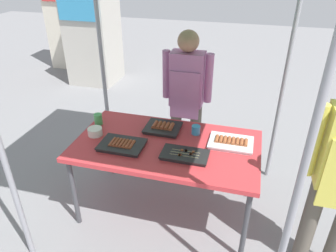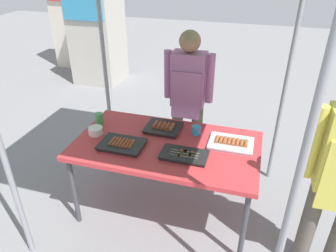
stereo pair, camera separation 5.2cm
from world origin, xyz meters
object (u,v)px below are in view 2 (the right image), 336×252
at_px(drink_cup_by_wok, 196,130).
at_px(tray_spring_rolls, 231,143).
at_px(tray_meat_skewers, 184,155).
at_px(condiment_bowl, 96,131).
at_px(neighbor_stall_left, 80,20).
at_px(drink_cup_near_edge, 99,118).
at_px(tray_grilled_sausages, 163,127).
at_px(stall_table, 166,149).
at_px(neighbor_stall_right, 97,35).
at_px(vendor_woman, 188,93).
at_px(tray_pork_links, 122,144).

bearing_deg(drink_cup_by_wok, tray_spring_rolls, -17.06).
height_order(tray_meat_skewers, condiment_bowl, condiment_bowl).
bearing_deg(neighbor_stall_left, condiment_bowl, -58.26).
height_order(tray_meat_skewers, tray_spring_rolls, tray_spring_rolls).
bearing_deg(drink_cup_near_edge, tray_spring_rolls, -1.50).
xyz_separation_m(tray_grilled_sausages, drink_cup_by_wok, (0.31, 0.00, 0.02)).
relative_size(stall_table, drink_cup_near_edge, 15.11).
bearing_deg(drink_cup_by_wok, tray_meat_skewers, -92.60).
height_order(stall_table, tray_grilled_sausages, tray_grilled_sausages).
relative_size(condiment_bowl, neighbor_stall_right, 0.08).
xyz_separation_m(tray_grilled_sausages, drink_cup_near_edge, (-0.63, -0.06, 0.03)).
height_order(tray_spring_rolls, vendor_woman, vendor_woman).
xyz_separation_m(tray_grilled_sausages, tray_pork_links, (-0.26, -0.38, -0.00)).
distance_m(tray_grilled_sausages, condiment_bowl, 0.62).
xyz_separation_m(condiment_bowl, drink_cup_by_wok, (0.88, 0.26, 0.01)).
relative_size(tray_grilled_sausages, tray_meat_skewers, 0.84).
bearing_deg(drink_cup_by_wok, vendor_woman, 111.50).
relative_size(tray_meat_skewers, vendor_woman, 0.25).
height_order(stall_table, tray_pork_links, tray_pork_links).
xyz_separation_m(stall_table, neighbor_stall_left, (-2.93, 3.63, 0.26)).
xyz_separation_m(tray_pork_links, neighbor_stall_right, (-1.85, 3.13, 0.09)).
height_order(drink_cup_near_edge, neighbor_stall_left, neighbor_stall_left).
distance_m(stall_table, neighbor_stall_right, 3.71).
bearing_deg(neighbor_stall_left, vendor_woman, -44.46).
bearing_deg(condiment_bowl, neighbor_stall_left, 121.74).
bearing_deg(tray_pork_links, drink_cup_near_edge, 139.91).
bearing_deg(drink_cup_by_wok, drink_cup_near_edge, -175.91).
distance_m(tray_grilled_sausages, tray_meat_skewers, 0.48).
bearing_deg(tray_pork_links, condiment_bowl, 158.99).
bearing_deg(stall_table, drink_cup_by_wok, 47.70).
bearing_deg(tray_grilled_sausages, drink_cup_near_edge, -174.31).
height_order(condiment_bowl, drink_cup_by_wok, drink_cup_by_wok).
relative_size(tray_pork_links, drink_cup_near_edge, 3.58).
relative_size(drink_cup_by_wok, neighbor_stall_left, 0.04).
height_order(tray_grilled_sausages, tray_meat_skewers, tray_grilled_sausages).
distance_m(condiment_bowl, neighbor_stall_right, 3.38).
xyz_separation_m(drink_cup_near_edge, vendor_woman, (0.74, 0.58, 0.12)).
height_order(stall_table, neighbor_stall_right, neighbor_stall_right).
distance_m(tray_meat_skewers, condiment_bowl, 0.87).
distance_m(tray_meat_skewers, vendor_woman, 0.93).
bearing_deg(neighbor_stall_left, stall_table, -51.13).
xyz_separation_m(vendor_woman, neighbor_stall_left, (-2.94, 2.89, 0.04)).
xyz_separation_m(tray_meat_skewers, neighbor_stall_right, (-2.40, 3.13, 0.09)).
bearing_deg(tray_grilled_sausages, neighbor_stall_left, 129.76).
bearing_deg(vendor_woman, neighbor_stall_left, -44.46).
bearing_deg(neighbor_stall_right, tray_spring_rolls, -46.03).
bearing_deg(drink_cup_near_edge, tray_pork_links, -40.09).
bearing_deg(tray_spring_rolls, tray_pork_links, -162.66).
relative_size(neighbor_stall_left, neighbor_stall_right, 1.12).
distance_m(stall_table, drink_cup_by_wok, 0.33).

